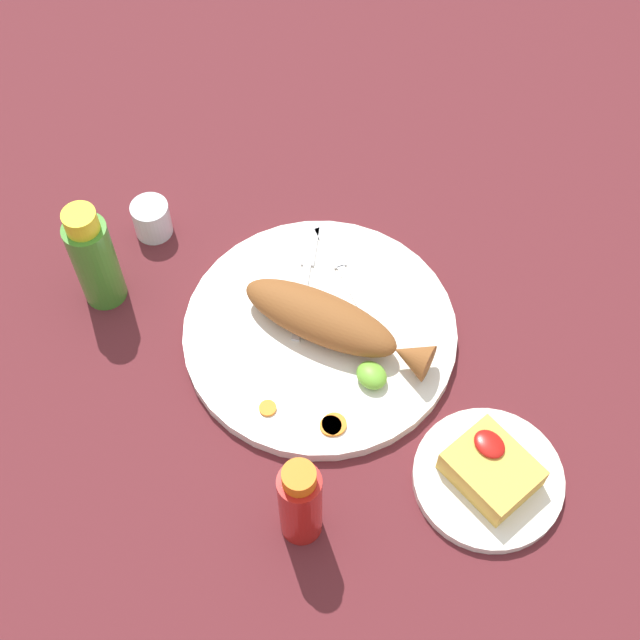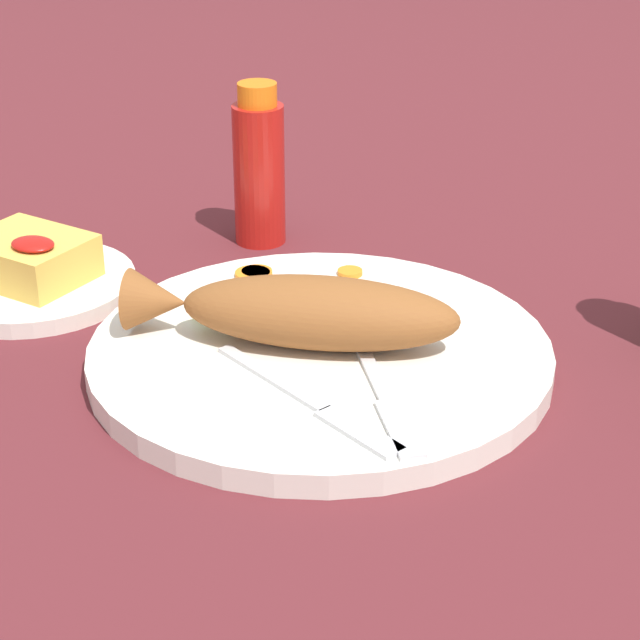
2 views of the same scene
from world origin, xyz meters
name	(u,v)px [view 2 (image 2 of 2)]	position (x,y,z in m)	size (l,w,h in m)	color
ground_plane	(320,366)	(0.00, 0.00, 0.00)	(4.00, 4.00, 0.00)	#561E23
main_plate	(320,355)	(0.00, 0.00, 0.01)	(0.34, 0.34, 0.02)	white
fried_fish	(300,311)	(-0.01, -0.01, 0.04)	(0.25, 0.15, 0.05)	brown
fork_near	(384,395)	(0.08, -0.04, 0.02)	(0.14, 0.15, 0.00)	silver
fork_far	(315,404)	(0.04, -0.08, 0.02)	(0.18, 0.07, 0.00)	silver
carrot_slice_near	(350,272)	(-0.05, 0.12, 0.02)	(0.02, 0.02, 0.00)	orange
carrot_slice_mid	(257,273)	(-0.11, 0.08, 0.02)	(0.03, 0.03, 0.00)	orange
carrot_slice_far	(253,274)	(-0.11, 0.07, 0.02)	(0.03, 0.03, 0.00)	orange
lime_wedge_main	(216,301)	(-0.10, 0.00, 0.03)	(0.04, 0.03, 0.02)	#6BB233
hot_sauce_bottle_red	(259,168)	(-0.18, 0.18, 0.07)	(0.05, 0.05, 0.15)	#B21914
side_plate_fries	(32,285)	(-0.27, -0.02, 0.01)	(0.17, 0.17, 0.01)	white
fries_pile	(29,258)	(-0.27, -0.02, 0.03)	(0.10, 0.08, 0.04)	gold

